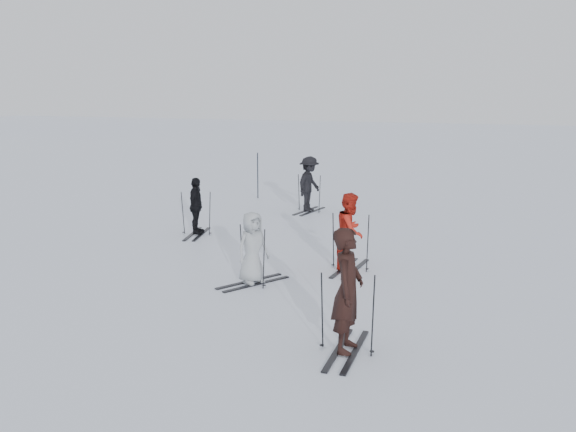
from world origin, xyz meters
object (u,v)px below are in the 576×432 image
(skier_red, at_px, (351,232))
(skier_grey, at_px, (253,249))
(skier_near_dark, at_px, (348,292))
(skier_uphill_far, at_px, (309,185))
(piste_marker, at_px, (258,176))
(skier_uphill_left, at_px, (196,207))

(skier_red, distance_m, skier_grey, 2.46)
(skier_near_dark, xyz_separation_m, skier_uphill_far, (-3.95, 10.97, -0.08))
(skier_near_dark, height_order, skier_red, skier_near_dark)
(skier_red, xyz_separation_m, skier_grey, (-1.74, -1.74, -0.11))
(skier_near_dark, bearing_deg, piste_marker, 26.15)
(skier_uphill_far, height_order, piste_marker, skier_uphill_far)
(skier_near_dark, distance_m, skier_uphill_left, 8.98)
(skier_near_dark, relative_size, skier_uphill_far, 1.09)
(skier_uphill_left, height_order, skier_uphill_far, skier_uphill_far)
(skier_near_dark, relative_size, skier_uphill_left, 1.24)
(skier_red, distance_m, skier_uphill_left, 5.38)
(skier_uphill_far, relative_size, piste_marker, 1.07)
(skier_grey, relative_size, skier_uphill_left, 0.96)
(skier_uphill_far, distance_m, piste_marker, 3.20)
(skier_uphill_left, bearing_deg, skier_near_dark, -149.07)
(skier_grey, distance_m, piste_marker, 10.65)
(skier_grey, bearing_deg, skier_uphill_far, 40.03)
(skier_red, xyz_separation_m, skier_uphill_left, (-4.98, 2.04, -0.08))
(skier_uphill_far, bearing_deg, skier_near_dark, -149.15)
(skier_near_dark, relative_size, skier_grey, 1.30)
(skier_uphill_left, distance_m, skier_uphill_far, 4.77)
(skier_red, xyz_separation_m, skier_uphill_far, (-2.91, 6.35, 0.03))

